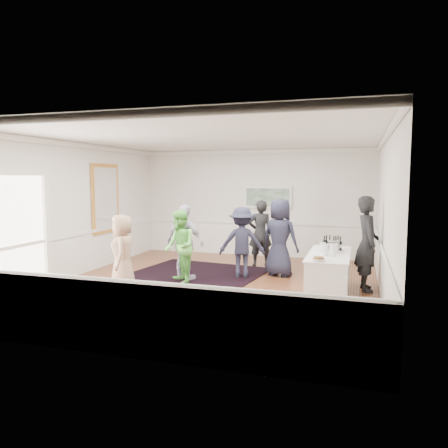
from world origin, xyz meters
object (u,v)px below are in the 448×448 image
(guest_tan, at_px, (122,253))
(guest_navy, at_px, (280,237))
(bartender, at_px, (367,243))
(nut_bowl, at_px, (319,259))
(guest_dark_a, at_px, (242,242))
(ice_bucket, at_px, (333,247))
(serving_table, at_px, (329,274))
(guest_lilac, at_px, (185,242))
(guest_dark_b, at_px, (260,233))
(guest_green, at_px, (180,247))

(guest_tan, distance_m, guest_navy, 3.73)
(bartender, distance_m, nut_bowl, 1.77)
(guest_dark_a, distance_m, ice_bucket, 2.37)
(serving_table, bearing_deg, nut_bowl, -98.36)
(guest_lilac, xyz_separation_m, guest_dark_b, (1.30, 2.09, 0.01))
(guest_dark_a, relative_size, guest_dark_b, 0.94)
(serving_table, xyz_separation_m, guest_tan, (-4.14, -0.86, 0.37))
(guest_dark_b, height_order, nut_bowl, guest_dark_b)
(guest_tan, bearing_deg, guest_dark_b, 121.42)
(guest_dark_b, height_order, ice_bucket, guest_dark_b)
(serving_table, relative_size, guest_dark_b, 1.20)
(guest_navy, bearing_deg, guest_dark_a, 42.83)
(bartender, height_order, guest_navy, bartender)
(guest_dark_b, distance_m, guest_navy, 1.22)
(guest_dark_a, xyz_separation_m, ice_bucket, (2.16, -0.97, 0.14))
(guest_dark_b, bearing_deg, guest_green, 38.05)
(serving_table, xyz_separation_m, bartender, (0.72, 0.67, 0.56))
(ice_bucket, bearing_deg, nut_bowl, -101.28)
(guest_green, xyz_separation_m, guest_navy, (2.00, 1.40, 0.11))
(serving_table, height_order, guest_lilac, guest_lilac)
(ice_bucket, bearing_deg, guest_dark_b, 130.49)
(bartender, distance_m, guest_dark_a, 2.84)
(serving_table, bearing_deg, guest_lilac, 172.90)
(nut_bowl, bearing_deg, guest_dark_b, 118.40)
(serving_table, distance_m, guest_navy, 2.02)
(guest_tan, relative_size, guest_dark_b, 0.90)
(bartender, height_order, nut_bowl, bartender)
(guest_green, relative_size, guest_lilac, 0.94)
(ice_bucket, bearing_deg, bartender, 39.87)
(bartender, height_order, guest_dark_a, bartender)
(bartender, bearing_deg, nut_bowl, 141.26)
(guest_lilac, relative_size, guest_dark_b, 0.99)
(guest_dark_a, bearing_deg, guest_navy, -167.92)
(bartender, xyz_separation_m, guest_lilac, (-3.98, -0.26, -0.12))
(guest_dark_a, bearing_deg, guest_dark_b, -109.21)
(guest_dark_a, distance_m, guest_dark_b, 1.41)
(ice_bucket, bearing_deg, guest_green, -179.52)
(nut_bowl, bearing_deg, guest_dark_a, 134.76)
(guest_tan, xyz_separation_m, nut_bowl, (4.01, -0.02, 0.09))
(guest_tan, distance_m, guest_green, 1.30)
(bartender, relative_size, nut_bowl, 8.02)
(guest_dark_b, xyz_separation_m, guest_navy, (0.70, -1.00, 0.05))
(serving_table, relative_size, guest_tan, 1.32)
(bartender, xyz_separation_m, guest_green, (-3.98, -0.57, -0.17))
(guest_lilac, bearing_deg, guest_navy, -135.08)
(guest_dark_b, bearing_deg, guest_navy, 101.53)
(guest_navy, bearing_deg, guest_green, 51.71)
(guest_dark_b, distance_m, ice_bucket, 3.12)
(guest_green, bearing_deg, guest_tan, -78.81)
(bartender, bearing_deg, guest_dark_b, 45.77)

